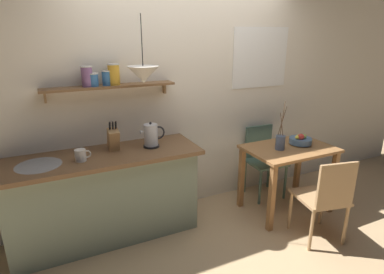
{
  "coord_description": "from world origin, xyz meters",
  "views": [
    {
      "loc": [
        -1.43,
        -2.54,
        1.95
      ],
      "look_at": [
        -0.1,
        0.25,
        0.95
      ],
      "focal_mm": 29.69,
      "sensor_mm": 36.0,
      "label": 1
    }
  ],
  "objects_px": {
    "dining_chair_far": "(263,157)",
    "pendant_lamp": "(143,74)",
    "twig_vase": "(280,142)",
    "coffee_mug_by_sink": "(81,155)",
    "fruit_bowl": "(300,140)",
    "dining_table": "(288,159)",
    "knife_block": "(113,139)",
    "electric_kettle": "(151,136)",
    "dining_chair_near": "(325,196)"
  },
  "relations": [
    {
      "from": "electric_kettle",
      "to": "twig_vase",
      "type": "bearing_deg",
      "value": -14.63
    },
    {
      "from": "twig_vase",
      "to": "coffee_mug_by_sink",
      "type": "xyz_separation_m",
      "value": [
        -2.01,
        0.26,
        0.09
      ]
    },
    {
      "from": "twig_vase",
      "to": "pendant_lamp",
      "type": "bearing_deg",
      "value": 168.85
    },
    {
      "from": "fruit_bowl",
      "to": "electric_kettle",
      "type": "relative_size",
      "value": 0.97
    },
    {
      "from": "dining_chair_near",
      "to": "fruit_bowl",
      "type": "relative_size",
      "value": 3.55
    },
    {
      "from": "dining_chair_far",
      "to": "fruit_bowl",
      "type": "height_order",
      "value": "fruit_bowl"
    },
    {
      "from": "dining_chair_near",
      "to": "pendant_lamp",
      "type": "height_order",
      "value": "pendant_lamp"
    },
    {
      "from": "dining_chair_far",
      "to": "pendant_lamp",
      "type": "height_order",
      "value": "pendant_lamp"
    },
    {
      "from": "fruit_bowl",
      "to": "coffee_mug_by_sink",
      "type": "height_order",
      "value": "coffee_mug_by_sink"
    },
    {
      "from": "fruit_bowl",
      "to": "dining_table",
      "type": "bearing_deg",
      "value": -172.98
    },
    {
      "from": "dining_chair_far",
      "to": "electric_kettle",
      "type": "distance_m",
      "value": 1.56
    },
    {
      "from": "dining_chair_near",
      "to": "fruit_bowl",
      "type": "bearing_deg",
      "value": 67.95
    },
    {
      "from": "electric_kettle",
      "to": "knife_block",
      "type": "height_order",
      "value": "knife_block"
    },
    {
      "from": "dining_chair_far",
      "to": "twig_vase",
      "type": "distance_m",
      "value": 0.59
    },
    {
      "from": "coffee_mug_by_sink",
      "to": "dining_chair_far",
      "type": "bearing_deg",
      "value": 4.99
    },
    {
      "from": "dining_table",
      "to": "fruit_bowl",
      "type": "bearing_deg",
      "value": 7.02
    },
    {
      "from": "dining_chair_near",
      "to": "electric_kettle",
      "type": "bearing_deg",
      "value": 144.78
    },
    {
      "from": "knife_block",
      "to": "dining_chair_near",
      "type": "bearing_deg",
      "value": -30.74
    },
    {
      "from": "electric_kettle",
      "to": "pendant_lamp",
      "type": "bearing_deg",
      "value": -135.93
    },
    {
      "from": "dining_chair_far",
      "to": "coffee_mug_by_sink",
      "type": "distance_m",
      "value": 2.2
    },
    {
      "from": "dining_table",
      "to": "electric_kettle",
      "type": "relative_size",
      "value": 3.78
    },
    {
      "from": "knife_block",
      "to": "coffee_mug_by_sink",
      "type": "distance_m",
      "value": 0.36
    },
    {
      "from": "dining_table",
      "to": "fruit_bowl",
      "type": "height_order",
      "value": "fruit_bowl"
    },
    {
      "from": "electric_kettle",
      "to": "knife_block",
      "type": "distance_m",
      "value": 0.36
    },
    {
      "from": "dining_chair_far",
      "to": "electric_kettle",
      "type": "xyz_separation_m",
      "value": [
        -1.47,
        -0.1,
        0.51
      ]
    },
    {
      "from": "dining_table",
      "to": "fruit_bowl",
      "type": "xyz_separation_m",
      "value": [
        0.17,
        0.02,
        0.19
      ]
    },
    {
      "from": "dining_chair_near",
      "to": "knife_block",
      "type": "height_order",
      "value": "knife_block"
    },
    {
      "from": "fruit_bowl",
      "to": "dining_chair_near",
      "type": "bearing_deg",
      "value": -112.05
    },
    {
      "from": "fruit_bowl",
      "to": "electric_kettle",
      "type": "height_order",
      "value": "electric_kettle"
    },
    {
      "from": "dining_chair_far",
      "to": "coffee_mug_by_sink",
      "type": "bearing_deg",
      "value": -175.01
    },
    {
      "from": "dining_table",
      "to": "twig_vase",
      "type": "relative_size",
      "value": 1.81
    },
    {
      "from": "dining_table",
      "to": "knife_block",
      "type": "bearing_deg",
      "value": 167.65
    },
    {
      "from": "twig_vase",
      "to": "pendant_lamp",
      "type": "distance_m",
      "value": 1.62
    },
    {
      "from": "dining_chair_near",
      "to": "electric_kettle",
      "type": "height_order",
      "value": "electric_kettle"
    },
    {
      "from": "dining_table",
      "to": "knife_block",
      "type": "height_order",
      "value": "knife_block"
    },
    {
      "from": "dining_table",
      "to": "electric_kettle",
      "type": "bearing_deg",
      "value": 166.95
    },
    {
      "from": "coffee_mug_by_sink",
      "to": "twig_vase",
      "type": "bearing_deg",
      "value": -7.36
    },
    {
      "from": "dining_chair_far",
      "to": "twig_vase",
      "type": "xyz_separation_m",
      "value": [
        -0.14,
        -0.45,
        0.35
      ]
    },
    {
      "from": "dining_chair_near",
      "to": "twig_vase",
      "type": "xyz_separation_m",
      "value": [
        -0.05,
        0.63,
        0.36
      ]
    },
    {
      "from": "pendant_lamp",
      "to": "dining_chair_far",
      "type": "bearing_deg",
      "value": 6.32
    },
    {
      "from": "twig_vase",
      "to": "knife_block",
      "type": "height_order",
      "value": "twig_vase"
    },
    {
      "from": "dining_table",
      "to": "twig_vase",
      "type": "xyz_separation_m",
      "value": [
        -0.14,
        -0.01,
        0.22
      ]
    },
    {
      "from": "dining_table",
      "to": "dining_chair_far",
      "type": "relative_size",
      "value": 1.1
    },
    {
      "from": "dining_table",
      "to": "dining_chair_near",
      "type": "height_order",
      "value": "dining_chair_near"
    },
    {
      "from": "twig_vase",
      "to": "electric_kettle",
      "type": "bearing_deg",
      "value": 165.37
    },
    {
      "from": "dining_chair_far",
      "to": "twig_vase",
      "type": "relative_size",
      "value": 1.63
    },
    {
      "from": "dining_chair_near",
      "to": "knife_block",
      "type": "xyz_separation_m",
      "value": [
        -1.74,
        1.03,
        0.51
      ]
    },
    {
      "from": "dining_chair_near",
      "to": "knife_block",
      "type": "bearing_deg",
      "value": 149.26
    },
    {
      "from": "fruit_bowl",
      "to": "knife_block",
      "type": "relative_size",
      "value": 0.84
    },
    {
      "from": "dining_chair_near",
      "to": "twig_vase",
      "type": "bearing_deg",
      "value": 94.57
    }
  ]
}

